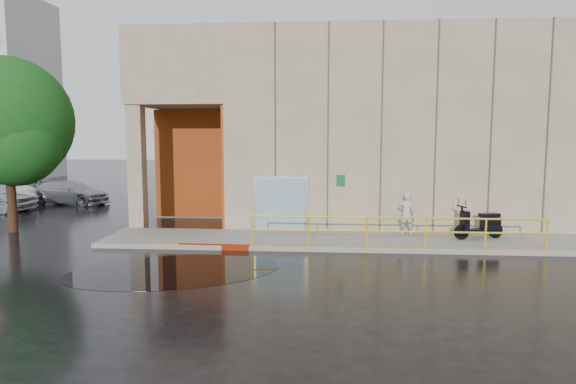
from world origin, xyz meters
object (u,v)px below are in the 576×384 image
object	(u,v)px
tree_near	(9,126)
person	(407,214)
car_c	(70,192)
scooter	(480,216)
red_curb	(214,247)

from	to	relation	value
tree_near	person	bearing A→B (deg)	-0.55
car_c	person	bearing A→B (deg)	-104.91
scooter	tree_near	bearing A→B (deg)	160.89
person	scooter	size ratio (longest dim) A/B	0.83
person	tree_near	size ratio (longest dim) A/B	0.23
scooter	tree_near	xyz separation A→B (m)	(-17.68, 0.61, 3.18)
scooter	car_c	world-z (taller)	scooter
person	red_curb	distance (m)	7.12
person	car_c	xyz separation A→B (m)	(-17.09, 8.19, -0.30)
red_curb	scooter	bearing A→B (deg)	10.98
red_curb	car_c	xyz separation A→B (m)	(-10.39, 10.44, 0.56)
scooter	car_c	xyz separation A→B (m)	(-19.58, 8.65, -0.34)
red_curb	tree_near	bearing A→B (deg)	164.27
scooter	car_c	bearing A→B (deg)	139.02
red_curb	person	bearing A→B (deg)	18.55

